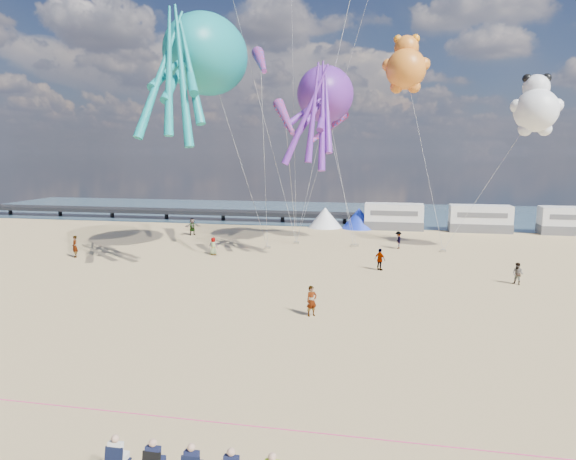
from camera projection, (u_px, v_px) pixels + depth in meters
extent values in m
plane|color=#D3B379|center=(256.00, 363.00, 21.92)|extent=(120.00, 120.00, 0.00)
plane|color=#334F61|center=(351.00, 213.00, 75.26)|extent=(120.00, 120.00, 0.00)
cube|color=black|center=(139.00, 210.00, 69.79)|extent=(60.00, 3.00, 0.50)
cube|color=silver|center=(394.00, 216.00, 59.34)|extent=(6.60, 2.50, 3.00)
cube|color=silver|center=(480.00, 219.00, 57.53)|extent=(6.60, 2.50, 3.00)
cube|color=silver|center=(572.00, 221.00, 55.71)|extent=(6.60, 2.50, 3.00)
cone|color=white|center=(325.00, 217.00, 60.92)|extent=(4.00, 4.00, 2.40)
cone|color=#1933CC|center=(359.00, 218.00, 60.15)|extent=(4.00, 4.00, 2.40)
cylinder|color=#F2338C|center=(218.00, 422.00, 17.07)|extent=(34.00, 0.03, 0.03)
imported|color=tan|center=(312.00, 301.00, 28.07)|extent=(0.74, 0.69, 1.69)
imported|color=#7F6659|center=(213.00, 246.00, 44.77)|extent=(0.64, 0.50, 1.55)
imported|color=#7F6659|center=(518.00, 274.00, 34.69)|extent=(0.88, 0.84, 1.51)
imported|color=#7F6659|center=(398.00, 240.00, 47.59)|extent=(0.71, 0.86, 1.63)
imported|color=#7F6659|center=(380.00, 260.00, 38.87)|extent=(1.24, 1.16, 1.68)
imported|color=#7F6659|center=(192.00, 227.00, 55.26)|extent=(1.12, 1.05, 1.86)
imported|color=#7F6659|center=(75.00, 247.00, 43.65)|extent=(1.55, 1.67, 1.87)
cube|color=gray|center=(268.00, 248.00, 47.67)|extent=(0.50, 0.35, 0.22)
cube|color=gray|center=(353.00, 246.00, 48.59)|extent=(0.50, 0.35, 0.22)
cube|color=gray|center=(443.00, 251.00, 46.12)|extent=(0.50, 0.35, 0.22)
cube|color=gray|center=(356.00, 245.00, 48.86)|extent=(0.50, 0.35, 0.22)
cube|color=gray|center=(296.00, 243.00, 50.20)|extent=(0.50, 0.35, 0.22)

